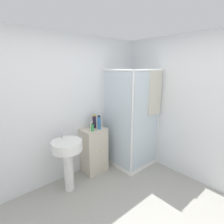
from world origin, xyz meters
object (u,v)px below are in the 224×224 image
Objects in this scene: shampoo_bottle_blue at (99,122)px; lotion_bottle_white at (92,126)px; sink at (67,154)px; shampoo_bottle_tall_black at (94,121)px; soap_dispenser at (92,127)px.

lotion_bottle_white is (-0.10, 0.10, -0.06)m from shampoo_bottle_blue.
sink is 0.80m from shampoo_bottle_tall_black.
shampoo_bottle_tall_black is (0.13, 0.12, 0.06)m from soap_dispenser.
shampoo_bottle_blue reaches higher than shampoo_bottle_tall_black.
shampoo_bottle_blue is at bearing 0.38° from soap_dispenser.
lotion_bottle_white is at bearing 136.08° from shampoo_bottle_blue.
shampoo_bottle_blue is 1.73× the size of lotion_bottle_white.
sink is at bearing -168.34° from soap_dispenser.
shampoo_bottle_blue reaches higher than lotion_bottle_white.
soap_dispenser is 0.61× the size of shampoo_bottle_tall_black.
sink is 0.70m from lotion_bottle_white.
shampoo_bottle_blue is (0.71, 0.12, 0.34)m from sink.
soap_dispenser is 0.59× the size of shampoo_bottle_blue.
shampoo_bottle_blue is (0.02, -0.12, 0.00)m from shampoo_bottle_tall_black.
sink is 6.69× the size of lotion_bottle_white.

